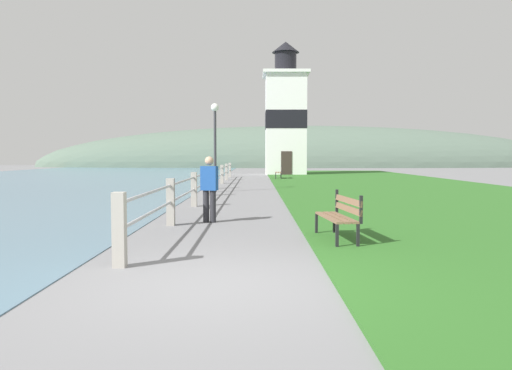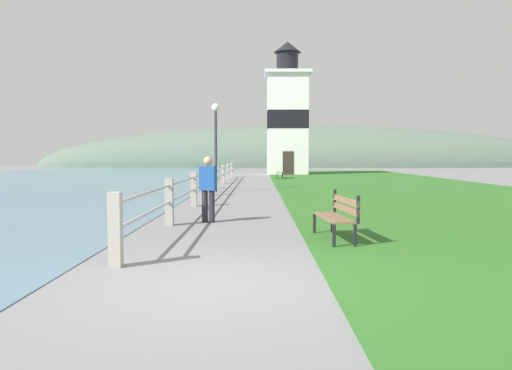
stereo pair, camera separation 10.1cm
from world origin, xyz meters
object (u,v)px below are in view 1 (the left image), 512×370
(park_bench_midway, at_px, (280,171))
(lamp_post, at_px, (216,131))
(lighthouse, at_px, (286,117))
(park_bench_near, at_px, (341,214))
(person_strolling, at_px, (210,187))

(park_bench_midway, xyz_separation_m, lamp_post, (-3.48, -12.14, 2.20))
(park_bench_midway, xyz_separation_m, lighthouse, (0.89, 8.48, 4.38))
(park_bench_near, xyz_separation_m, lamp_post, (-3.42, 13.11, 2.20))
(park_bench_near, distance_m, park_bench_midway, 25.25)
(lamp_post, bearing_deg, person_strolling, -86.11)
(lighthouse, distance_m, lamp_post, 21.19)
(park_bench_midway, relative_size, person_strolling, 1.17)
(lamp_post, bearing_deg, park_bench_midway, 74.02)
(park_bench_near, bearing_deg, lamp_post, -81.49)
(person_strolling, bearing_deg, lighthouse, 7.24)
(park_bench_midway, bearing_deg, lighthouse, -93.73)
(lighthouse, bearing_deg, person_strolling, -96.74)
(park_bench_midway, bearing_deg, park_bench_near, 92.11)
(park_bench_midway, distance_m, lamp_post, 12.82)
(park_bench_near, height_order, lighthouse, lighthouse)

